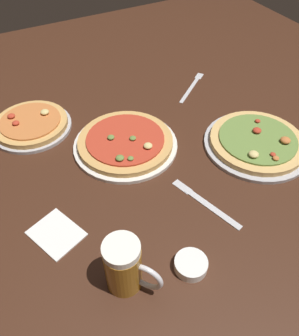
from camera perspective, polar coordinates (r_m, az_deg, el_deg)
The scene contains 9 objects.
ground_plane at distance 1.05m, azimuth 0.00°, elevation -1.34°, with size 2.40×2.40×0.03m, color #3D2114.
pizza_plate_near at distance 1.16m, azimuth 17.50°, elevation 4.12°, with size 0.34×0.34×0.05m.
pizza_plate_far at distance 1.11m, azimuth -4.03°, elevation 4.25°, with size 0.34×0.34×0.05m.
pizza_plate_side at distance 1.25m, azimuth -19.15°, elevation 6.89°, with size 0.27×0.27×0.05m.
beer_mug_dark at distance 0.77m, azimuth -4.18°, elevation -16.03°, with size 0.10×0.12×0.15m.
ramekin_sauce at distance 0.84m, azimuth 6.92°, elevation -15.74°, with size 0.08×0.08×0.03m, color white.
napkin_folded at distance 0.93m, azimuth -15.32°, elevation -10.45°, with size 0.10×0.13×0.01m, color white.
fork_left at distance 1.41m, azimuth 7.11°, elevation 13.38°, with size 0.20×0.16×0.01m.
knife_right at distance 0.97m, azimuth 9.29°, elevation -5.76°, with size 0.09×0.23×0.01m.
Camera 1 is at (-0.33, -0.63, 0.75)m, focal length 36.49 mm.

